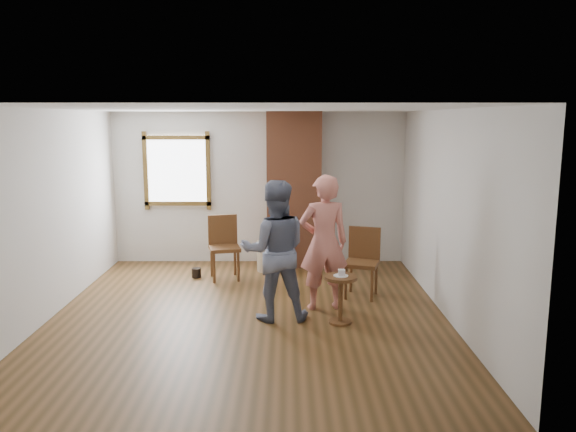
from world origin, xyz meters
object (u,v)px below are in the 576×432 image
object	(u,v)px
side_table	(341,291)
stoneware_crock	(269,256)
person_pink	(324,243)
dining_chair_left	(224,243)
man	(275,251)
dining_chair_right	(363,258)

from	to	relation	value
side_table	stoneware_crock	bearing A→B (deg)	111.62
stoneware_crock	person_pink	distance (m)	2.12
dining_chair_left	man	size ratio (longest dim) A/B	0.56
stoneware_crock	side_table	world-z (taller)	side_table
stoneware_crock	dining_chair_left	bearing A→B (deg)	-149.44
person_pink	dining_chair_right	bearing A→B (deg)	-145.84
dining_chair_right	side_table	distance (m)	1.19
dining_chair_right	side_table	bearing A→B (deg)	-92.68
stoneware_crock	person_pink	world-z (taller)	person_pink
stoneware_crock	person_pink	bearing A→B (deg)	-67.21
side_table	man	bearing A→B (deg)	168.48
side_table	man	world-z (taller)	man
stoneware_crock	side_table	bearing A→B (deg)	-68.38
man	stoneware_crock	bearing A→B (deg)	-90.96
man	person_pink	world-z (taller)	person_pink
stoneware_crock	man	size ratio (longest dim) A/B	0.28
dining_chair_right	dining_chair_left	bearing A→B (deg)	174.21
man	person_pink	xyz separation A→B (m)	(0.63, 0.39, 0.02)
dining_chair_right	side_table	world-z (taller)	dining_chair_right
dining_chair_left	dining_chair_right	size ratio (longest dim) A/B	1.02
stoneware_crock	side_table	distance (m)	2.60
dining_chair_right	man	world-z (taller)	man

